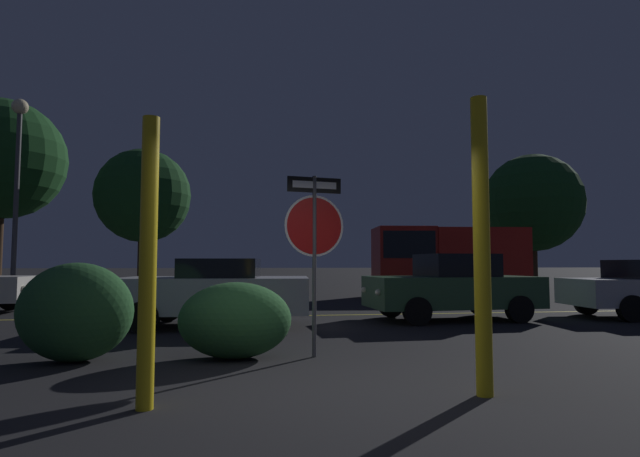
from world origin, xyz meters
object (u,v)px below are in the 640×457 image
tree_0 (2,159)px  tree_2 (143,196)px  passing_car_3 (452,287)px  delivery_truck (443,257)px  yellow_pole_right (482,244)px  hedge_bush_2 (235,320)px  yellow_pole_left (148,260)px  tree_1 (533,203)px  passing_car_2 (216,291)px  hedge_bush_1 (76,312)px  street_lamp (18,158)px  stop_sign (314,229)px

tree_0 → tree_2: size_ratio=1.33×
passing_car_3 → delivery_truck: size_ratio=0.69×
yellow_pole_right → hedge_bush_2: (-2.49, 2.30, -0.98)m
yellow_pole_left → passing_car_3: bearing=48.5°
tree_0 → tree_1: (24.00, 2.20, -1.08)m
passing_car_2 → tree_0: size_ratio=0.52×
yellow_pole_right → tree_0: tree_0 is taller
tree_0 → tree_2: bearing=-4.2°
delivery_truck → passing_car_2: bearing=138.5°
hedge_bush_1 → tree_2: 14.21m
yellow_pole_right → hedge_bush_2: bearing=137.4°
delivery_truck → tree_0: (-17.15, 2.88, 3.88)m
street_lamp → delivery_truck: bearing=-0.2°
hedge_bush_2 → tree_2: (-4.09, 13.73, 3.48)m
street_lamp → tree_2: size_ratio=1.19×
yellow_pole_right → delivery_truck: size_ratio=0.52×
passing_car_3 → hedge_bush_2: bearing=126.6°
passing_car_3 → tree_2: 13.60m
hedge_bush_2 → passing_car_2: 3.61m
stop_sign → delivery_truck: delivery_truck is taller
passing_car_2 → delivery_truck: size_ratio=0.70×
yellow_pole_right → yellow_pole_left: bearing=180.0°
hedge_bush_2 → delivery_truck: delivery_truck is taller
tree_0 → tree_1: tree_0 is taller
yellow_pole_left → tree_2: size_ratio=0.45×
passing_car_2 → tree_1: (14.89, 12.76, 3.62)m
stop_sign → passing_car_2: bearing=103.3°
yellow_pole_left → hedge_bush_2: size_ratio=1.72×
stop_sign → tree_0: size_ratio=0.33×
yellow_pole_left → yellow_pole_right: 3.23m
delivery_truck → tree_1: (6.85, 5.08, 2.80)m
yellow_pole_right → tree_0: (-12.10, 16.44, 3.93)m
tree_1 → street_lamp: bearing=-167.2°
street_lamp → tree_2: bearing=33.1°
delivery_truck → tree_2: tree_2 is taller
stop_sign → tree_0: bearing=116.6°
yellow_pole_right → tree_1: tree_1 is taller
hedge_bush_2 → tree_0: 17.78m
tree_2 → tree_1: bearing=8.0°
tree_1 → yellow_pole_left: bearing=-129.1°
passing_car_3 → tree_2: tree_2 is taller
street_lamp → passing_car_2: bearing=-46.7°
hedge_bush_2 → delivery_truck: (7.54, 11.26, 1.03)m
yellow_pole_left → hedge_bush_1: yellow_pole_left is taller
hedge_bush_2 → street_lamp: bearing=124.6°
stop_sign → delivery_truck: bearing=49.9°
hedge_bush_1 → delivery_truck: delivery_truck is taller
hedge_bush_1 → hedge_bush_2: size_ratio=0.95×
passing_car_2 → tree_1: 19.94m
hedge_bush_2 → stop_sign: bearing=-1.7°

